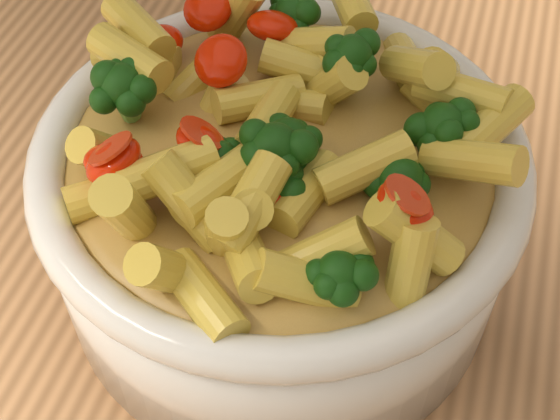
# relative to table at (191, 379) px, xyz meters

# --- Properties ---
(table) EXTENTS (1.20, 0.80, 0.90)m
(table) POSITION_rel_table_xyz_m (0.00, 0.00, 0.00)
(table) COLOR tan
(table) RESTS_ON ground
(serving_bowl) EXTENTS (0.27, 0.27, 0.12)m
(serving_bowl) POSITION_rel_table_xyz_m (0.05, 0.04, 0.16)
(serving_bowl) COLOR white
(serving_bowl) RESTS_ON table
(pasta_salad) EXTENTS (0.21, 0.21, 0.05)m
(pasta_salad) POSITION_rel_table_xyz_m (0.05, 0.04, 0.23)
(pasta_salad) COLOR gold
(pasta_salad) RESTS_ON serving_bowl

